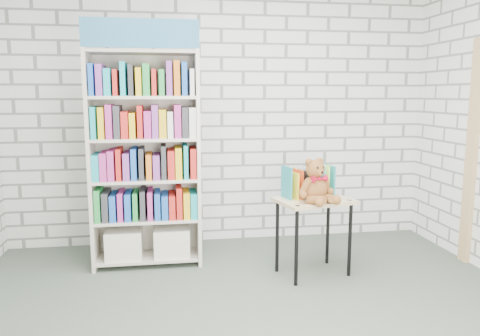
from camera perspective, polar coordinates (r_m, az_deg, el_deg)
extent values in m
plane|color=#424E41|center=(3.44, 2.00, -18.62)|extent=(4.50, 4.50, 0.00)
cube|color=silver|center=(5.03, -2.24, 6.77)|extent=(4.50, 0.02, 2.80)
cube|color=silver|center=(1.17, 21.24, -1.24)|extent=(4.50, 0.02, 2.80)
cube|color=beige|center=(4.44, -17.63, 0.77)|extent=(0.03, 0.39, 1.98)
cube|color=beige|center=(4.39, -5.18, 1.08)|extent=(0.03, 0.39, 1.98)
cube|color=beige|center=(4.57, -11.34, 1.24)|extent=(0.99, 0.02, 1.98)
cube|color=teal|center=(4.20, -12.03, 15.80)|extent=(0.99, 0.02, 0.24)
cube|color=beige|center=(4.61, -11.07, -10.55)|extent=(0.93, 0.37, 0.03)
cube|color=beige|center=(4.50, -11.21, -6.04)|extent=(0.93, 0.37, 0.03)
cube|color=beige|center=(4.42, -11.36, -1.34)|extent=(0.93, 0.37, 0.03)
cube|color=beige|center=(4.37, -11.51, 3.50)|extent=(0.93, 0.37, 0.03)
cube|color=beige|center=(4.35, -11.67, 8.43)|extent=(0.93, 0.37, 0.03)
cube|color=beige|center=(4.36, -11.84, 13.64)|extent=(0.93, 0.37, 0.03)
cube|color=silver|center=(4.58, -13.92, -8.86)|extent=(0.33, 0.33, 0.26)
cube|color=silver|center=(4.56, -8.32, -8.76)|extent=(0.33, 0.33, 0.26)
cube|color=blue|center=(4.45, -11.28, -4.26)|extent=(0.93, 0.33, 0.26)
cube|color=green|center=(4.38, -11.43, 0.52)|extent=(0.93, 0.33, 0.26)
cube|color=orange|center=(4.35, -11.58, 5.41)|extent=(0.93, 0.33, 0.26)
cube|color=#BF338C|center=(4.34, -11.74, 10.35)|extent=(0.93, 0.33, 0.26)
cube|color=tan|center=(4.16, 9.01, -3.94)|extent=(0.73, 0.58, 0.03)
cylinder|color=black|center=(3.98, 6.89, -9.64)|extent=(0.03, 0.03, 0.66)
cylinder|color=black|center=(4.26, 4.56, -8.32)|extent=(0.03, 0.03, 0.66)
cylinder|color=black|center=(4.26, 13.24, -8.54)|extent=(0.03, 0.03, 0.66)
cylinder|color=black|center=(4.53, 10.65, -7.40)|extent=(0.03, 0.03, 0.66)
cylinder|color=black|center=(3.89, 7.04, -4.63)|extent=(0.04, 0.04, 0.01)
cylinder|color=black|center=(4.17, 13.23, -3.87)|extent=(0.04, 0.04, 0.01)
cube|color=teal|center=(4.11, 5.75, -1.95)|extent=(0.06, 0.19, 0.26)
cube|color=yellow|center=(4.13, 6.41, -1.89)|extent=(0.06, 0.19, 0.26)
cube|color=#DD4818|center=(4.16, 7.05, -1.83)|extent=(0.06, 0.19, 0.26)
cube|color=black|center=(4.19, 7.69, -1.77)|extent=(0.06, 0.19, 0.26)
cube|color=white|center=(4.22, 8.32, -1.72)|extent=(0.06, 0.19, 0.26)
cube|color=orange|center=(4.24, 8.94, -1.66)|extent=(0.06, 0.19, 0.26)
cube|color=#37AED0|center=(4.27, 9.55, -1.60)|extent=(0.06, 0.19, 0.26)
cube|color=#DAFF54|center=(4.30, 10.16, -1.55)|extent=(0.06, 0.19, 0.26)
cube|color=teal|center=(4.33, 10.75, -1.49)|extent=(0.06, 0.19, 0.26)
ellipsoid|color=brown|center=(4.04, 9.04, -2.49)|extent=(0.22, 0.19, 0.22)
sphere|color=brown|center=(4.01, 9.15, -0.13)|extent=(0.16, 0.16, 0.16)
sphere|color=brown|center=(3.98, 8.37, 0.75)|extent=(0.06, 0.06, 0.06)
sphere|color=brown|center=(4.05, 9.68, 0.86)|extent=(0.06, 0.06, 0.06)
sphere|color=brown|center=(3.96, 9.71, -0.56)|extent=(0.06, 0.06, 0.06)
sphere|color=black|center=(3.94, 9.43, 0.02)|extent=(0.02, 0.02, 0.02)
sphere|color=black|center=(3.97, 10.05, 0.08)|extent=(0.02, 0.02, 0.02)
sphere|color=black|center=(3.94, 9.98, -0.54)|extent=(0.02, 0.02, 0.02)
cylinder|color=brown|center=(3.95, 7.98, -2.26)|extent=(0.13, 0.08, 0.16)
cylinder|color=brown|center=(4.09, 10.47, -1.94)|extent=(0.11, 0.12, 0.16)
sphere|color=brown|center=(3.93, 7.73, -3.25)|extent=(0.06, 0.06, 0.06)
sphere|color=brown|center=(4.11, 10.93, -2.81)|extent=(0.06, 0.06, 0.06)
cylinder|color=brown|center=(3.93, 9.30, -3.85)|extent=(0.16, 0.17, 0.09)
cylinder|color=brown|center=(4.01, 10.72, -3.64)|extent=(0.07, 0.17, 0.09)
sphere|color=brown|center=(3.86, 9.67, -4.18)|extent=(0.08, 0.08, 0.08)
sphere|color=brown|center=(3.98, 11.70, -3.86)|extent=(0.08, 0.08, 0.08)
cone|color=#AF0A24|center=(3.95, 9.25, -1.35)|extent=(0.08, 0.08, 0.06)
cone|color=#AF0A24|center=(4.00, 10.08, -1.26)|extent=(0.08, 0.08, 0.06)
sphere|color=#AF0A24|center=(3.97, 9.69, -1.31)|extent=(0.03, 0.03, 0.03)
cube|color=tan|center=(4.87, 26.39, 1.64)|extent=(0.05, 0.12, 2.10)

